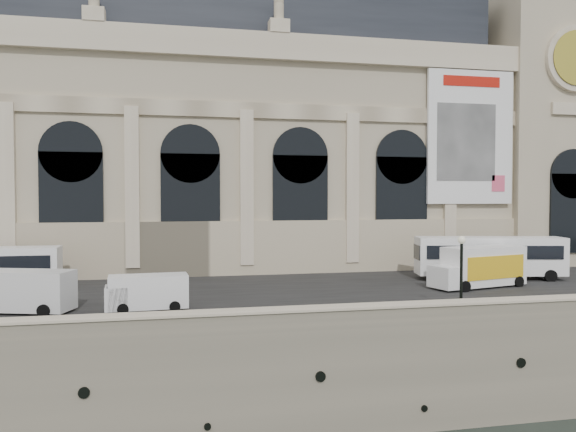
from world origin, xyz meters
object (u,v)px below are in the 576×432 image
van_b (143,293)px  bus_right (489,256)px  van_c (19,291)px  box_truck (479,267)px  lamp_right (461,275)px

van_b → bus_right: bearing=14.5°
van_c → box_truck: bearing=5.0°
van_c → box_truck: box_truck is taller
bus_right → van_b: 29.67m
lamp_right → bus_right: bearing=52.4°
bus_right → van_c: bearing=-169.7°
van_c → lamp_right: 27.22m
box_truck → lamp_right: 10.97m
van_b → lamp_right: lamp_right is taller
bus_right → box_truck: size_ratio=1.52×
bus_right → lamp_right: 15.78m
box_truck → lamp_right: (-6.47, -8.82, 0.76)m
bus_right → van_c: (-36.17, -6.58, -0.72)m
van_b → box_truck: size_ratio=0.61×
van_b → van_c: (-7.46, 0.83, 0.20)m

